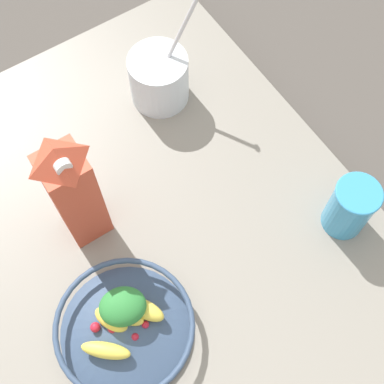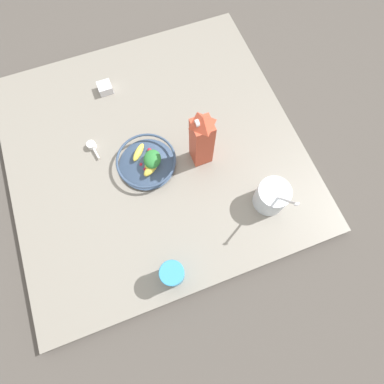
{
  "view_description": "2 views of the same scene",
  "coord_description": "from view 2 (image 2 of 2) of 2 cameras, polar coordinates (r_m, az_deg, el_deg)",
  "views": [
    {
      "loc": [
        0.06,
        -0.26,
        0.97
      ],
      "look_at": [
        0.29,
        0.09,
        0.09
      ],
      "focal_mm": 50.0,
      "sensor_mm": 36.0,
      "label": 1
    },
    {
      "loc": [
        0.6,
        -0.05,
        1.14
      ],
      "look_at": [
        0.25,
        0.08,
        0.09
      ],
      "focal_mm": 28.0,
      "sensor_mm": 36.0,
      "label": 2
    }
  ],
  "objects": [
    {
      "name": "ground_plane",
      "position": [
        1.29,
        -7.15,
        7.35
      ],
      "size": [
        6.0,
        6.0,
        0.0
      ],
      "primitive_type": "plane",
      "color": "#4C4742"
    },
    {
      "name": "drinking_cup",
      "position": [
        1.04,
        -3.71,
        -15.34
      ],
      "size": [
        0.08,
        0.08,
        0.12
      ],
      "color": "#3893C6",
      "rests_on": "countertop"
    },
    {
      "name": "yogurt_tub",
      "position": [
        1.13,
        15.0,
        -0.73
      ],
      "size": [
        0.16,
        0.12,
        0.25
      ],
      "color": "silver",
      "rests_on": "countertop"
    },
    {
      "name": "spice_jar",
      "position": [
        1.44,
        -16.21,
        18.49
      ],
      "size": [
        0.06,
        0.06,
        0.04
      ],
      "color": "silver",
      "rests_on": "countertop"
    },
    {
      "name": "milk_carton",
      "position": [
        1.1,
        1.85,
        10.0
      ],
      "size": [
        0.07,
        0.07,
        0.28
      ],
      "color": "#CC4C33",
      "rests_on": "countertop"
    },
    {
      "name": "countertop",
      "position": [
        1.27,
        -7.25,
        7.75
      ],
      "size": [
        1.17,
        1.17,
        0.04
      ],
      "color": "gray",
      "rests_on": "ground_plane"
    },
    {
      "name": "fruit_bowl",
      "position": [
        1.19,
        -8.56,
        5.77
      ],
      "size": [
        0.24,
        0.24,
        0.09
      ],
      "color": "#384C6B",
      "rests_on": "countertop"
    },
    {
      "name": "measuring_scoop",
      "position": [
        1.3,
        -18.5,
        8.32
      ],
      "size": [
        0.09,
        0.04,
        0.03
      ],
      "color": "white",
      "rests_on": "countertop"
    }
  ]
}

